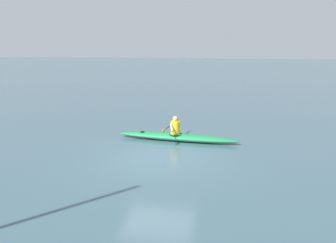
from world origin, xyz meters
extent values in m
plane|color=#334C56|center=(0.00, 0.00, 0.00)|extent=(160.00, 160.00, 0.00)
ellipsoid|color=#19723F|center=(-0.37, -2.37, 0.14)|extent=(5.05, 1.27, 0.29)
torus|color=black|center=(-0.32, -2.38, 0.27)|extent=(0.63, 0.63, 0.04)
cylinder|color=black|center=(1.12, -2.57, 0.28)|extent=(0.18, 0.18, 0.02)
cylinder|color=yellow|center=(-0.30, -2.38, 0.55)|extent=(0.37, 0.37, 0.52)
sphere|color=tan|center=(-0.30, -2.38, 0.92)|extent=(0.21, 0.21, 0.21)
cylinder|color=black|center=(-0.10, -2.41, 0.64)|extent=(0.29, 1.94, 0.03)
ellipsoid|color=gold|center=(0.03, -1.44, 0.64)|extent=(0.09, 0.40, 0.17)
ellipsoid|color=gold|center=(-0.23, -3.38, 0.64)|extent=(0.09, 0.40, 0.17)
cylinder|color=tan|center=(-0.18, -2.11, 0.62)|extent=(0.20, 0.29, 0.34)
cylinder|color=tan|center=(-0.25, -2.68, 0.62)|extent=(0.24, 0.26, 0.34)
camera|label=1|loc=(-2.07, 11.83, 3.95)|focal=38.72mm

